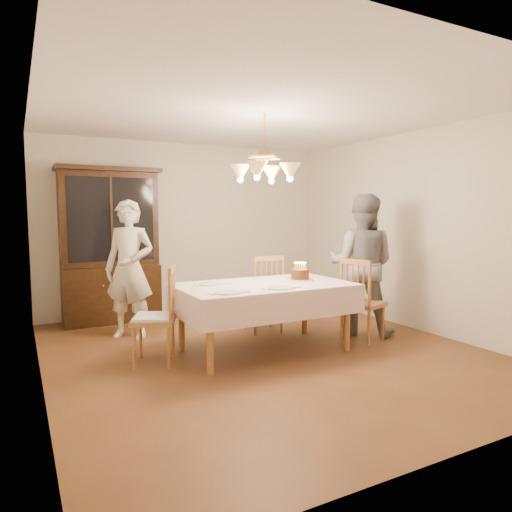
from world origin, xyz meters
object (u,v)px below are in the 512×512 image
birthday_cake (300,275)px  elderly_woman (129,269)px  dining_table (264,291)px  china_hutch (110,248)px  chair_far_side (263,298)px

birthday_cake → elderly_woman: bearing=143.9°
dining_table → china_hutch: size_ratio=0.88×
dining_table → elderly_woman: 1.75m
china_hutch → elderly_woman: (0.05, -0.98, -0.19)m
chair_far_side → elderly_woman: (-1.59, 0.52, 0.41)m
dining_table → china_hutch: china_hutch is taller
elderly_woman → birthday_cake: elderly_woman is taller
elderly_woman → china_hutch: bearing=131.9°
dining_table → chair_far_side: bearing=62.0°
elderly_woman → birthday_cake: 2.09m
dining_table → china_hutch: bearing=118.8°
birthday_cake → dining_table: bearing=-174.3°
chair_far_side → china_hutch: bearing=137.6°
china_hutch → elderly_woman: china_hutch is taller
china_hutch → birthday_cake: 2.82m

